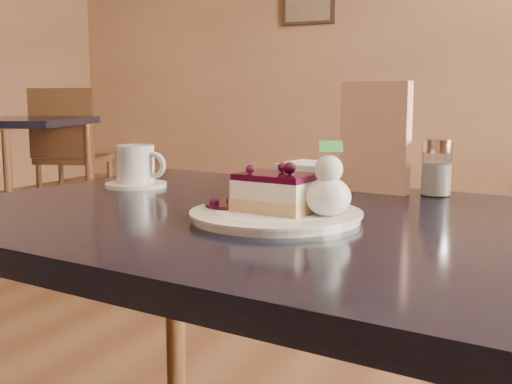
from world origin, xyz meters
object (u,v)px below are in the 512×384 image
at_px(main_table, 291,262).
at_px(cheesecake_slice, 276,193).
at_px(coffee_set, 137,168).
at_px(dessert_plate, 276,216).

distance_m(main_table, cheesecake_slice, 0.12).
height_order(cheesecake_slice, coffee_set, coffee_set).
bearing_deg(dessert_plate, main_table, 81.27).
distance_m(dessert_plate, coffee_set, 0.43).
xyz_separation_m(dessert_plate, cheesecake_slice, (0.00, 0.00, 0.03)).
height_order(main_table, cheesecake_slice, cheesecake_slice).
distance_m(dessert_plate, cheesecake_slice, 0.03).
bearing_deg(coffee_set, cheesecake_slice, -27.94).
bearing_deg(coffee_set, main_table, -21.90).
distance_m(main_table, coffee_set, 0.43).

